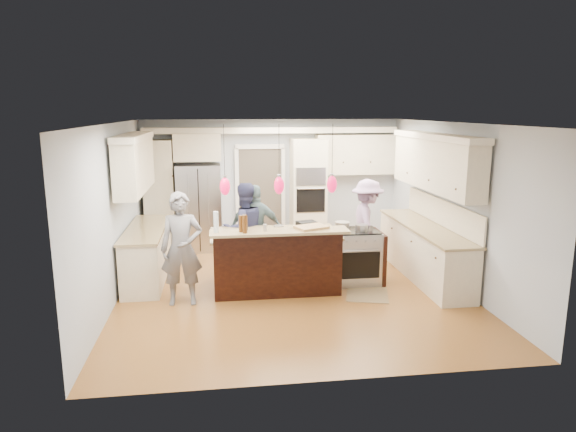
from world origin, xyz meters
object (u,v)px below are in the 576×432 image
at_px(island_range, 357,256).
at_px(person_bar_end, 182,249).
at_px(refrigerator, 200,208).
at_px(person_far_left, 244,229).
at_px(kitchen_island, 275,259).

height_order(island_range, person_bar_end, person_bar_end).
bearing_deg(refrigerator, person_far_left, -65.09).
relative_size(island_range, person_far_left, 0.56).
relative_size(kitchen_island, island_range, 2.28).
bearing_deg(refrigerator, person_bar_end, -93.10).
distance_m(refrigerator, kitchen_island, 2.91).
relative_size(kitchen_island, person_far_left, 1.27).
height_order(person_bar_end, person_far_left, person_bar_end).
relative_size(kitchen_island, person_bar_end, 1.22).
xyz_separation_m(refrigerator, person_bar_end, (-0.17, -3.09, -0.04)).
bearing_deg(kitchen_island, refrigerator, 116.90).
xyz_separation_m(kitchen_island, person_far_left, (-0.47, 0.78, 0.34)).
height_order(kitchen_island, person_far_left, person_far_left).
relative_size(refrigerator, person_far_left, 1.09).
bearing_deg(kitchen_island, person_far_left, 121.22).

